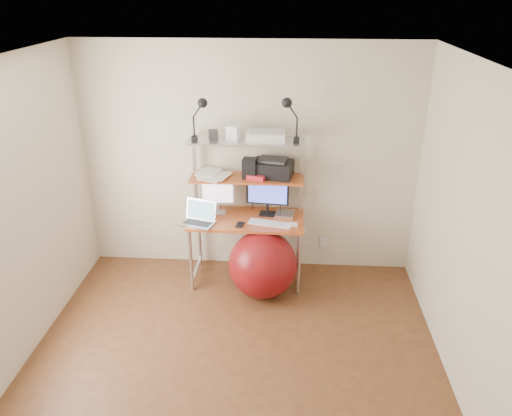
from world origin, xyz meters
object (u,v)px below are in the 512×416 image
at_px(monitor_black, 268,194).
at_px(laptop, 199,218).
at_px(monitor_silver, 218,195).
at_px(exercise_ball, 263,264).
at_px(printer, 273,168).

xyz_separation_m(monitor_black, laptop, (-0.69, -0.26, -0.18)).
relative_size(monitor_silver, exercise_ball, 0.56).
bearing_deg(monitor_silver, printer, -2.36).
bearing_deg(printer, monitor_black, -125.52).
xyz_separation_m(printer, exercise_ball, (-0.07, -0.45, -0.89)).
xyz_separation_m(monitor_silver, monitor_black, (0.53, 0.00, 0.02)).
distance_m(monitor_silver, printer, 0.65).
relative_size(monitor_silver, laptop, 1.01).
xyz_separation_m(monitor_silver, exercise_ball, (0.50, -0.40, -0.60)).
height_order(monitor_silver, exercise_ball, monitor_silver).
relative_size(monitor_silver, monitor_black, 0.87).
bearing_deg(monitor_silver, monitor_black, -6.84).
xyz_separation_m(laptop, exercise_ball, (0.66, -0.15, -0.44)).
height_order(monitor_black, laptop, monitor_black).
bearing_deg(laptop, printer, 38.98).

